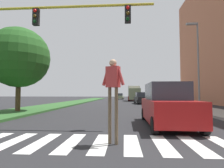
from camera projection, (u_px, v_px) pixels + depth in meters
ground_plane at (120, 103)px, 28.08m from camera, size 140.00×140.00×0.00m
crosswalk at (101, 143)px, 5.27m from camera, size 7.65×2.20×0.01m
median_strip at (69, 103)px, 26.59m from camera, size 3.88×64.00×0.15m
tree_mid at (19, 58)px, 13.86m from camera, size 4.65×4.65×6.46m
sidewalk_right at (172, 104)px, 25.58m from camera, size 3.00×64.00×0.15m
traffic_light_gantry at (34, 33)px, 8.41m from camera, size 7.98×0.30×6.00m
street_lamp_right at (197, 57)px, 15.32m from camera, size 1.02×0.24×7.50m
pedestrian_performer at (113, 87)px, 5.27m from camera, size 0.72×0.39×2.49m
suv_crossing at (167, 105)px, 8.31m from camera, size 1.99×4.61×1.97m
sedan_midblock at (142, 98)px, 26.29m from camera, size 2.15×4.41×1.71m
sedan_distant at (133, 97)px, 36.41m from camera, size 2.07×4.31×1.65m
sedan_far_horizon at (120, 97)px, 47.99m from camera, size 2.08×4.43×1.62m
truck_box_delivery at (134, 93)px, 37.13m from camera, size 2.40×6.20×3.10m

